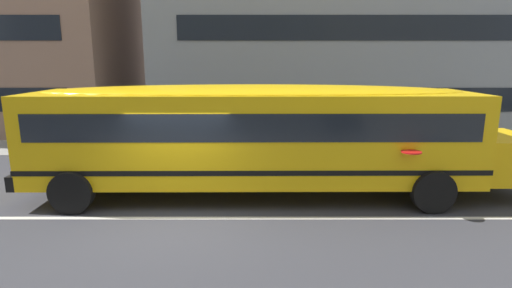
{
  "coord_description": "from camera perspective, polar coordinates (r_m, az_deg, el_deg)",
  "views": [
    {
      "loc": [
        1.87,
        -8.84,
        3.71
      ],
      "look_at": [
        1.86,
        0.85,
        1.64
      ],
      "focal_mm": 27.58,
      "sensor_mm": 36.0,
      "label": 1
    }
  ],
  "objects": [
    {
      "name": "apartment_block_far_centre",
      "position": [
        25.38,
        11.14,
        18.5
      ],
      "size": [
        19.37,
        13.27,
        13.3
      ],
      "color": "gray",
      "rests_on": "ground_plane"
    },
    {
      "name": "lane_centreline",
      "position": [
        9.76,
        -11.16,
        -10.48
      ],
      "size": [
        110.0,
        0.16,
        0.01
      ],
      "primitive_type": "cube",
      "color": "silver",
      "rests_on": "ground_plane"
    },
    {
      "name": "ground_plane",
      "position": [
        9.77,
        -11.16,
        -10.5
      ],
      "size": [
        400.0,
        400.0,
        0.0
      ],
      "primitive_type": "plane",
      "color": "#38383D"
    },
    {
      "name": "sidewalk_far",
      "position": [
        17.18,
        -6.17,
        -0.45
      ],
      "size": [
        120.0,
        3.0,
        0.01
      ],
      "primitive_type": "cube",
      "color": "gray",
      "rests_on": "ground_plane"
    },
    {
      "name": "school_bus",
      "position": [
        10.7,
        1.04,
        1.91
      ],
      "size": [
        13.75,
        3.25,
        3.07
      ],
      "rotation": [
        0.0,
        0.0,
        0.01
      ],
      "color": "yellow",
      "rests_on": "ground_plane"
    }
  ]
}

